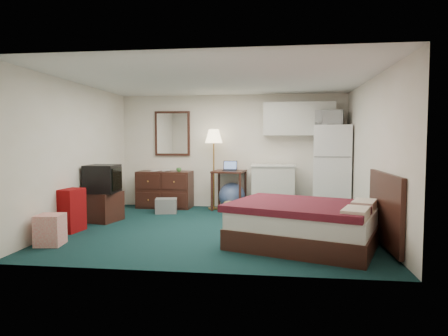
# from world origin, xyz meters

# --- Properties ---
(floor) EXTENTS (5.00, 4.50, 0.01)m
(floor) POSITION_xyz_m (0.00, 0.00, 0.00)
(floor) COLOR black
(floor) RESTS_ON ground
(ceiling) EXTENTS (5.00, 4.50, 0.01)m
(ceiling) POSITION_xyz_m (0.00, 0.00, 2.50)
(ceiling) COLOR white
(ceiling) RESTS_ON walls
(walls) EXTENTS (5.01, 4.51, 2.50)m
(walls) POSITION_xyz_m (0.00, 0.00, 1.25)
(walls) COLOR white
(walls) RESTS_ON floor
(mirror) EXTENTS (0.80, 0.06, 1.00)m
(mirror) POSITION_xyz_m (-1.35, 2.22, 1.65)
(mirror) COLOR white
(mirror) RESTS_ON walls
(upper_cabinets) EXTENTS (1.50, 0.35, 0.70)m
(upper_cabinets) POSITION_xyz_m (1.45, 2.08, 1.95)
(upper_cabinets) COLOR silver
(upper_cabinets) RESTS_ON walls
(headboard) EXTENTS (0.06, 1.56, 1.00)m
(headboard) POSITION_xyz_m (2.46, -0.93, 0.55)
(headboard) COLOR #351611
(headboard) RESTS_ON walls
(dresser) EXTENTS (1.21, 0.58, 0.81)m
(dresser) POSITION_xyz_m (-1.47, 1.98, 0.41)
(dresser) COLOR #351611
(dresser) RESTS_ON floor
(floor_lamp) EXTENTS (0.41, 0.41, 1.73)m
(floor_lamp) POSITION_xyz_m (-0.36, 1.93, 0.87)
(floor_lamp) COLOR #BD8137
(floor_lamp) RESTS_ON floor
(desk) EXTENTS (0.74, 0.74, 0.84)m
(desk) POSITION_xyz_m (-0.03, 1.93, 0.42)
(desk) COLOR #351611
(desk) RESTS_ON floor
(exercise_ball) EXTENTS (0.69, 0.69, 0.58)m
(exercise_ball) POSITION_xyz_m (0.03, 1.96, 0.29)
(exercise_ball) COLOR #405485
(exercise_ball) RESTS_ON floor
(kitchen_counter) EXTENTS (0.88, 0.68, 0.96)m
(kitchen_counter) POSITION_xyz_m (0.91, 1.83, 0.48)
(kitchen_counter) COLOR silver
(kitchen_counter) RESTS_ON floor
(fridge) EXTENTS (0.82, 0.82, 1.81)m
(fridge) POSITION_xyz_m (2.13, 1.88, 0.90)
(fridge) COLOR white
(fridge) RESTS_ON floor
(bed) EXTENTS (2.29, 2.04, 0.61)m
(bed) POSITION_xyz_m (1.36, -0.93, 0.30)
(bed) COLOR #430A14
(bed) RESTS_ON floor
(tv_stand) EXTENTS (0.66, 0.70, 0.54)m
(tv_stand) POSITION_xyz_m (-2.21, 0.38, 0.27)
(tv_stand) COLOR #351611
(tv_stand) RESTS_ON floor
(suitcase) EXTENTS (0.33, 0.47, 0.70)m
(suitcase) POSITION_xyz_m (-2.35, -0.50, 0.35)
(suitcase) COLOR #610501
(suitcase) RESTS_ON floor
(retail_box) EXTENTS (0.39, 0.39, 0.44)m
(retail_box) POSITION_xyz_m (-2.23, -1.34, 0.22)
(retail_box) COLOR silver
(retail_box) RESTS_ON floor
(file_bin) EXTENTS (0.49, 0.40, 0.30)m
(file_bin) POSITION_xyz_m (-1.26, 1.32, 0.15)
(file_bin) COLOR gray
(file_bin) RESTS_ON floor
(cardboard_box_a) EXTENTS (0.32, 0.30, 0.23)m
(cardboard_box_a) POSITION_xyz_m (0.08, 1.54, 0.11)
(cardboard_box_a) COLOR #A27543
(cardboard_box_a) RESTS_ON floor
(cardboard_box_b) EXTENTS (0.21, 0.24, 0.24)m
(cardboard_box_b) POSITION_xyz_m (0.41, 1.41, 0.12)
(cardboard_box_b) COLOR #A27543
(cardboard_box_b) RESTS_ON floor
(laptop) EXTENTS (0.30, 0.24, 0.21)m
(laptop) POSITION_xyz_m (-0.01, 1.88, 0.95)
(laptop) COLOR black
(laptop) RESTS_ON desk
(crt_tv) EXTENTS (0.57, 0.61, 0.51)m
(crt_tv) POSITION_xyz_m (-2.19, 0.36, 0.79)
(crt_tv) COLOR black
(crt_tv) RESTS_ON tv_stand
(microwave) EXTENTS (0.61, 0.42, 0.38)m
(microwave) POSITION_xyz_m (2.06, 1.90, 2.00)
(microwave) COLOR white
(microwave) RESTS_ON fridge
(book_a) EXTENTS (0.16, 0.04, 0.22)m
(book_a) POSITION_xyz_m (-1.75, 1.95, 0.92)
(book_a) COLOR #A27543
(book_a) RESTS_ON dresser
(book_b) EXTENTS (0.18, 0.03, 0.24)m
(book_b) POSITION_xyz_m (-1.53, 2.05, 0.93)
(book_b) COLOR #A27543
(book_b) RESTS_ON dresser
(mug) EXTENTS (0.12, 0.10, 0.11)m
(mug) POSITION_xyz_m (-1.13, 1.88, 0.87)
(mug) COLOR #46853E
(mug) RESTS_ON dresser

